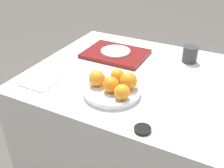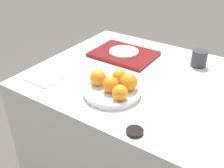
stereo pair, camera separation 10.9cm
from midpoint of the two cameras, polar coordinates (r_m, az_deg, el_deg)
table at (r=1.45m, az=9.74°, el=-11.14°), size 1.12×0.86×0.71m
fruit_platter at (r=1.11m, az=2.81°, el=-1.65°), size 0.25×0.25×0.03m
orange_0 at (r=1.08m, az=2.60°, el=-0.21°), size 0.07×0.07×0.07m
orange_1 at (r=1.09m, az=6.52°, el=0.38°), size 0.07×0.07×0.07m
orange_2 at (r=1.03m, az=4.78°, el=-2.00°), size 0.06×0.06×0.06m
orange_3 at (r=1.15m, az=4.31°, el=1.75°), size 0.06×0.06×0.06m
orange_4 at (r=1.12m, az=-0.32°, el=1.36°), size 0.07×0.07×0.07m
serving_tray at (r=1.45m, az=4.74°, el=6.45°), size 0.33×0.25×0.02m
side_plate at (r=1.45m, az=4.76°, el=7.00°), size 0.16×0.16×0.01m
cup_0 at (r=1.41m, az=20.58°, el=5.20°), size 0.08×0.08×0.08m
napkin at (r=1.26m, az=-11.89°, el=1.39°), size 0.15×0.15×0.01m
soy_dish at (r=0.92m, az=8.41°, el=-10.31°), size 0.06×0.06×0.01m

